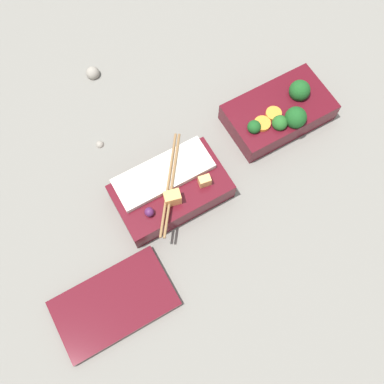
# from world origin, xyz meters

# --- Properties ---
(ground_plane) EXTENTS (3.00, 3.00, 0.00)m
(ground_plane) POSITION_xyz_m (0.00, 0.00, 0.00)
(ground_plane) COLOR slate
(bento_tray_vegetable) EXTENTS (0.21, 0.13, 0.08)m
(bento_tray_vegetable) POSITION_xyz_m (-0.13, -0.01, 0.03)
(bento_tray_vegetable) COLOR #510F19
(bento_tray_vegetable) RESTS_ON ground_plane
(bento_tray_rice) EXTENTS (0.21, 0.17, 0.08)m
(bento_tray_rice) POSITION_xyz_m (0.15, 0.03, 0.03)
(bento_tray_rice) COLOR #510F19
(bento_tray_rice) RESTS_ON ground_plane
(bento_lid) EXTENTS (0.21, 0.12, 0.01)m
(bento_lid) POSITION_xyz_m (0.33, 0.16, 0.01)
(bento_lid) COLOR #510F19
(bento_lid) RESTS_ON ground_plane
(pebble_0) EXTENTS (0.02, 0.02, 0.02)m
(pebble_0) POSITION_xyz_m (0.22, -0.14, 0.00)
(pebble_0) COLOR gray
(pebble_0) RESTS_ON ground_plane
(pebble_1) EXTENTS (0.03, 0.03, 0.03)m
(pebble_1) POSITION_xyz_m (0.16, -0.31, 0.01)
(pebble_1) COLOR gray
(pebble_1) RESTS_ON ground_plane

